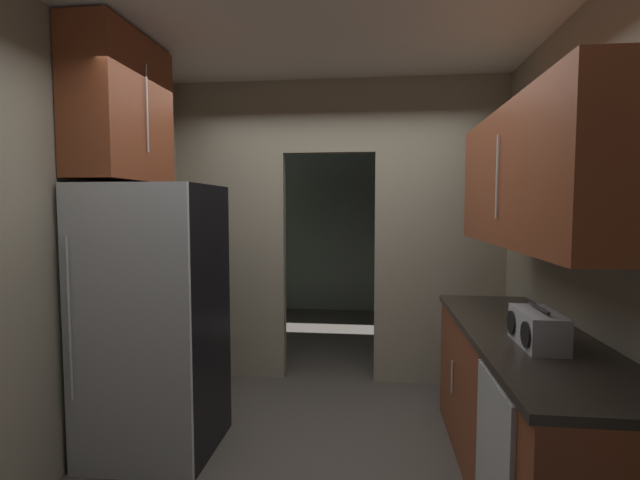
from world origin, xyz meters
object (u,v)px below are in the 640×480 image
refrigerator (155,319)px  boombox (537,329)px  book_stack (521,324)px  dishwasher (493,476)px

refrigerator → boombox: refrigerator is taller
refrigerator → book_stack: 2.30m
refrigerator → dishwasher: refrigerator is taller
boombox → dishwasher: bearing=-130.2°
refrigerator → dishwasher: 2.20m
book_stack → dishwasher: bearing=-114.8°
dishwasher → book_stack: (0.31, 0.68, 0.53)m
dishwasher → book_stack: size_ratio=5.62×
refrigerator → dishwasher: (1.98, -0.83, -0.45)m
dishwasher → boombox: size_ratio=2.26×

